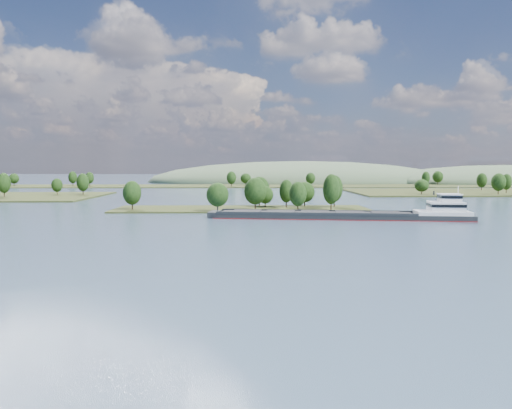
{
  "coord_description": "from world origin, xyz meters",
  "views": [
    {
      "loc": [
        1.22,
        -17.21,
        17.61
      ],
      "look_at": [
        4.56,
        130.0,
        6.0
      ],
      "focal_mm": 35.0,
      "sensor_mm": 36.0,
      "label": 1
    }
  ],
  "objects": [
    {
      "name": "hill_west",
      "position": [
        60.0,
        500.0,
        0.0
      ],
      "size": [
        320.0,
        160.0,
        44.0
      ],
      "primitive_type": "ellipsoid",
      "color": "#42563B",
      "rests_on": "ground"
    },
    {
      "name": "back_shoreline",
      "position": [
        8.08,
        399.77,
        0.66
      ],
      "size": [
        900.0,
        60.0,
        15.2
      ],
      "color": "#2B3316",
      "rests_on": "ground"
    },
    {
      "name": "tree_island",
      "position": [
        5.99,
        179.26,
        4.33
      ],
      "size": [
        100.0,
        33.53,
        14.96
      ],
      "color": "#2B3316",
      "rests_on": "ground"
    },
    {
      "name": "ground",
      "position": [
        0.0,
        120.0,
        0.0
      ],
      "size": [
        1800.0,
        1800.0,
        0.0
      ],
      "primitive_type": "plane",
      "color": "#394A62",
      "rests_on": "ground"
    },
    {
      "name": "cargo_barge",
      "position": [
        38.09,
        145.37,
        1.46
      ],
      "size": [
        86.49,
        22.6,
        11.62
      ],
      "color": "black",
      "rests_on": "ground"
    },
    {
      "name": "hill_east",
      "position": [
        260.0,
        470.0,
        0.0
      ],
      "size": [
        260.0,
        140.0,
        36.0
      ],
      "primitive_type": "ellipsoid",
      "color": "#42563B",
      "rests_on": "ground"
    }
  ]
}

